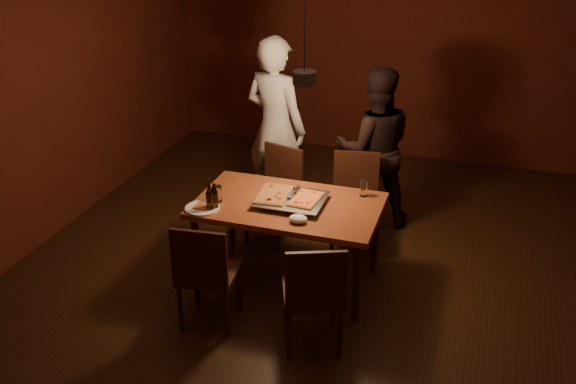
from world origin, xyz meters
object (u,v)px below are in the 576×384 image
(dining_table, at_px, (288,211))
(beer_bottle_a, at_px, (210,198))
(pizza_tray, at_px, (291,201))
(plate_slice, at_px, (202,208))
(chair_near_left, at_px, (205,267))
(beer_bottle_b, at_px, (214,196))
(diner_dark, at_px, (374,148))
(diner_white, at_px, (276,128))
(chair_far_left, at_px, (277,185))
(pendant_lamp, at_px, (304,76))
(chair_far_right, at_px, (355,192))
(chair_near_right, at_px, (314,288))

(dining_table, bearing_deg, beer_bottle_a, -149.68)
(pizza_tray, height_order, plate_slice, pizza_tray)
(chair_near_left, height_order, beer_bottle_b, beer_bottle_b)
(dining_table, bearing_deg, diner_dark, 70.72)
(beer_bottle_b, distance_m, diner_white, 1.52)
(chair_far_left, height_order, plate_slice, chair_far_left)
(pendant_lamp, bearing_deg, chair_far_left, 126.82)
(beer_bottle_a, bearing_deg, diner_white, 89.55)
(chair_far_right, bearing_deg, diner_white, -34.82)
(diner_dark, bearing_deg, chair_far_left, 15.06)
(dining_table, xyz_separation_m, diner_dark, (0.45, 1.29, 0.12))
(chair_far_right, relative_size, chair_near_right, 0.89)
(chair_far_left, bearing_deg, diner_dark, -129.75)
(dining_table, height_order, pendant_lamp, pendant_lamp)
(chair_far_left, xyz_separation_m, chair_near_left, (-0.05, -1.53, 0.00))
(chair_far_left, xyz_separation_m, pendant_lamp, (0.42, -0.55, 1.22))
(plate_slice, xyz_separation_m, pendant_lamp, (0.69, 0.50, 1.00))
(pendant_lamp, bearing_deg, pizza_tray, -104.62)
(beer_bottle_b, bearing_deg, pizza_tray, 27.17)
(beer_bottle_a, bearing_deg, beer_bottle_b, 62.53)
(chair_far_left, xyz_separation_m, beer_bottle_a, (-0.20, -1.06, 0.33))
(chair_far_right, height_order, diner_white, diner_white)
(chair_near_right, bearing_deg, pendant_lamp, 89.44)
(chair_near_left, distance_m, chair_near_right, 0.85)
(dining_table, bearing_deg, pizza_tray, 6.94)
(diner_dark, bearing_deg, diner_white, -16.62)
(dining_table, relative_size, diner_white, 0.82)
(chair_near_right, xyz_separation_m, diner_dark, (-0.00, 2.10, 0.26))
(chair_far_left, distance_m, pizza_tray, 0.86)
(pizza_tray, relative_size, diner_dark, 0.34)
(chair_near_left, xyz_separation_m, beer_bottle_b, (-0.13, 0.51, 0.32))
(beer_bottle_a, relative_size, beer_bottle_b, 1.04)
(chair_far_left, xyz_separation_m, diner_dark, (0.80, 0.55, 0.26))
(beer_bottle_b, bearing_deg, diner_white, 90.35)
(chair_far_left, height_order, chair_near_left, same)
(beer_bottle_a, bearing_deg, chair_far_left, 79.32)
(beer_bottle_b, height_order, plate_slice, beer_bottle_b)
(pendant_lamp, bearing_deg, diner_white, 119.74)
(plate_slice, relative_size, diner_dark, 0.17)
(pizza_tray, distance_m, plate_slice, 0.71)
(diner_white, bearing_deg, chair_far_left, 126.94)
(chair_near_left, height_order, beer_bottle_a, beer_bottle_a)
(chair_far_left, xyz_separation_m, chair_far_right, (0.73, 0.08, 0.00))
(chair_near_left, xyz_separation_m, diner_dark, (0.84, 2.08, 0.26))
(chair_near_left, distance_m, pizza_tray, 0.92)
(beer_bottle_b, bearing_deg, chair_far_right, 50.30)
(chair_near_right, bearing_deg, diner_dark, 68.34)
(chair_near_right, distance_m, diner_dark, 2.12)
(plate_slice, bearing_deg, chair_far_left, 75.51)
(diner_dark, bearing_deg, beer_bottle_b, 38.51)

